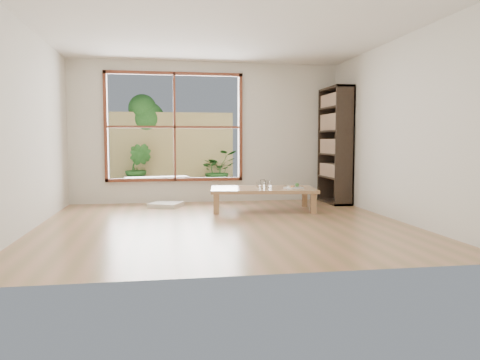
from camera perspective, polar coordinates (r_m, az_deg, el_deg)
The scene contains 15 objects.
ground at distance 6.47m, azimuth -1.92°, elevation -5.38°, with size 5.00×5.00×0.00m, color tan.
low_table at distance 7.71m, azimuth 2.80°, elevation -1.29°, with size 1.80×1.16×0.37m.
floor_cushion at distance 8.25m, azimuth -8.99°, elevation -2.99°, with size 0.50×0.50×0.07m, color silver.
bookshelf at distance 8.79m, azimuth 11.52°, elevation 4.13°, with size 0.34×0.95×2.12m, color black.
glass_tall at distance 7.66m, azimuth 2.75°, elevation -0.47°, with size 0.08×0.08×0.14m, color silver.
glass_mid at distance 7.81m, azimuth 3.61°, elevation -0.55°, with size 0.07×0.07×0.09m, color silver.
glass_short at distance 7.89m, azimuth 3.40°, elevation -0.46°, with size 0.08×0.08×0.10m, color silver.
glass_small at distance 7.81m, azimuth 2.29°, elevation -0.58°, with size 0.07×0.07×0.08m, color silver.
food_tray at distance 7.67m, azimuth 6.63°, elevation -0.87°, with size 0.33×0.28×0.09m.
deck at distance 9.94m, azimuth -8.05°, elevation -1.88°, with size 2.80×2.00×0.05m, color #393129.
garden_bench at distance 9.58m, azimuth -10.08°, elevation 0.03°, with size 1.31×0.63×0.40m.
bamboo_fence at distance 10.88m, azimuth -8.24°, elevation 3.43°, with size 2.80×0.06×1.80m, color tan.
shrub_right at distance 10.71m, azimuth -2.71°, elevation 1.22°, with size 0.82×0.71×0.92m, color #2B5E22.
shrub_left at distance 10.60m, azimuth -12.29°, elevation 1.48°, with size 0.58×0.47×1.06m, color #2B5E22.
garden_tree at distance 11.19m, azimuth -11.81°, elevation 7.13°, with size 1.04×0.85×2.22m.
Camera 1 is at (-0.83, -6.31, 1.13)m, focal length 35.00 mm.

